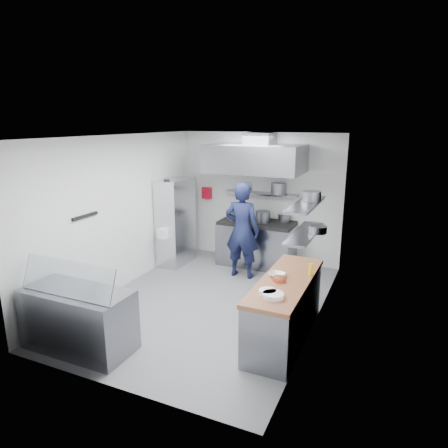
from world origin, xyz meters
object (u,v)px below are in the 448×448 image
at_px(chef, 242,230).
at_px(wire_rack, 176,222).
at_px(display_case, 79,319).
at_px(gas_range, 257,244).

bearing_deg(chef, wire_rack, -5.64).
bearing_deg(wire_rack, chef, -5.16).
bearing_deg(chef, display_case, 71.93).
height_order(gas_range, chef, chef).
xyz_separation_m(wire_rack, display_case, (0.53, -3.49, -0.50)).
distance_m(gas_range, display_case, 4.25).
bearing_deg(gas_range, display_case, -105.02).
relative_size(chef, wire_rack, 1.03).
distance_m(chef, wire_rack, 1.60).
xyz_separation_m(chef, wire_rack, (-1.59, 0.14, -0.03)).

